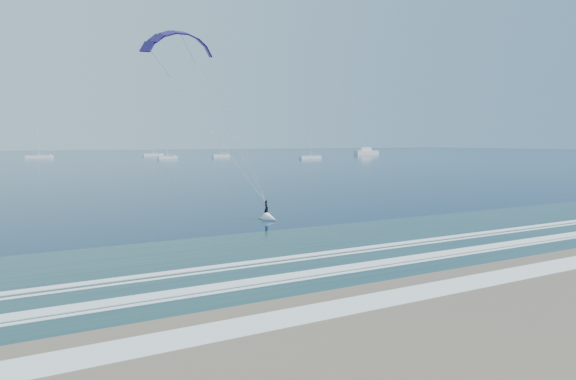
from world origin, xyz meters
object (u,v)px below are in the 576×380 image
Objects in this scene: sailboat_3 at (167,157)px; sailboat_6 at (310,157)px; sailboat_2 at (39,157)px; sailboat_5 at (221,156)px; motor_yacht at (366,152)px; kitesurfer_rig at (226,124)px; sailboat_4 at (153,155)px.

sailboat_6 is at bearing -26.76° from sailboat_3.
sailboat_5 is at bearing -17.32° from sailboat_2.
sailboat_2 is at bearing 162.68° from sailboat_5.
motor_yacht is 167.69m from sailboat_2.
sailboat_2 is at bearing 90.70° from kitesurfer_rig.
sailboat_6 is at bearing 55.79° from kitesurfer_rig.
kitesurfer_rig is 180.23m from sailboat_3.
motor_yacht is at bearing 34.07° from sailboat_6.
sailboat_4 is (-113.32, 28.92, -0.93)m from motor_yacht.
motor_yacht is 1.10× the size of sailboat_6.
kitesurfer_rig reaches higher than sailboat_5.
sailboat_4 is at bearing 7.84° from sailboat_2.
sailboat_2 is at bearing 172.59° from motor_yacht.
sailboat_3 is 0.97× the size of sailboat_5.
sailboat_2 is 1.26× the size of sailboat_5.
sailboat_6 is at bearing -145.93° from motor_yacht.
sailboat_4 is at bearing 165.68° from motor_yacht.
kitesurfer_rig is 211.77m from sailboat_2.
sailboat_4 reaches higher than sailboat_3.
kitesurfer_rig is 201.98m from sailboat_5.
sailboat_2 reaches higher than sailboat_5.
sailboat_2 reaches higher than motor_yacht.
sailboat_6 is (49.37, -72.18, 0.00)m from sailboat_4.
sailboat_6 is at bearing -55.63° from sailboat_4.
sailboat_6 reaches higher than sailboat_5.
sailboat_4 is at bearing 127.76° from sailboat_5.
sailboat_5 is at bearing -178.41° from motor_yacht.
sailboat_2 is 121.17m from sailboat_6.
sailboat_2 is 1.10× the size of sailboat_4.
sailboat_3 is 0.85× the size of sailboat_4.
motor_yacht is 1.04× the size of sailboat_2.
sailboat_3 is 0.82× the size of sailboat_6.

